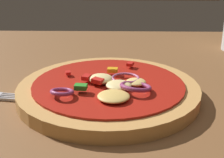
{
  "coord_description": "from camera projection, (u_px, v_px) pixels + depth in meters",
  "views": [
    {
      "loc": [
        -0.0,
        -0.4,
        0.23
      ],
      "look_at": [
        -0.01,
        0.05,
        0.05
      ],
      "focal_mm": 53.21,
      "sensor_mm": 36.0,
      "label": 1
    }
  ],
  "objects": [
    {
      "name": "pizza",
      "position": [
        112.0,
        90.0,
        0.48
      ],
      "size": [
        0.26,
        0.26,
        0.04
      ],
      "color": "tan",
      "rests_on": "dining_table"
    },
    {
      "name": "dining_table",
      "position": [
        122.0,
        117.0,
        0.45
      ],
      "size": [
        1.21,
        0.9,
        0.03
      ],
      "color": "brown",
      "rests_on": "ground"
    }
  ]
}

